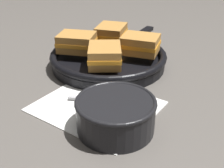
# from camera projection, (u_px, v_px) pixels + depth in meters

# --- Properties ---
(ground_plane) EXTENTS (4.00, 4.00, 0.00)m
(ground_plane) POSITION_uv_depth(u_px,v_px,m) (99.00, 101.00, 0.61)
(ground_plane) COLOR #56514C
(napkin) EXTENTS (0.24, 0.21, 0.00)m
(napkin) POSITION_uv_depth(u_px,v_px,m) (96.00, 106.00, 0.59)
(napkin) COLOR white
(napkin) RESTS_ON ground_plane
(soup_bowl) EXTENTS (0.15, 0.15, 0.06)m
(soup_bowl) POSITION_uv_depth(u_px,v_px,m) (116.00, 113.00, 0.51)
(soup_bowl) COLOR black
(soup_bowl) RESTS_ON ground_plane
(spoon) EXTENTS (0.15, 0.07, 0.01)m
(spoon) POSITION_uv_depth(u_px,v_px,m) (117.00, 103.00, 0.59)
(spoon) COLOR #B7B7BC
(spoon) RESTS_ON napkin
(skillet) EXTENTS (0.31, 0.45, 0.04)m
(skillet) POSITION_uv_depth(u_px,v_px,m) (109.00, 58.00, 0.76)
(skillet) COLOR black
(skillet) RESTS_ON ground_plane
(sandwich_near_left) EXTENTS (0.12, 0.11, 0.05)m
(sandwich_near_left) POSITION_uv_depth(u_px,v_px,m) (77.00, 42.00, 0.75)
(sandwich_near_left) COLOR #B27A38
(sandwich_near_left) RESTS_ON skillet
(sandwich_near_right) EXTENTS (0.12, 0.12, 0.05)m
(sandwich_near_right) POSITION_uv_depth(u_px,v_px,m) (105.00, 55.00, 0.67)
(sandwich_near_right) COLOR #B27A38
(sandwich_near_right) RESTS_ON skillet
(sandwich_far_left) EXTENTS (0.11, 0.10, 0.05)m
(sandwich_far_left) POSITION_uv_depth(u_px,v_px,m) (140.00, 44.00, 0.73)
(sandwich_far_left) COLOR #B27A38
(sandwich_far_left) RESTS_ON skillet
(sandwich_far_right) EXTENTS (0.10, 0.11, 0.05)m
(sandwich_far_right) POSITION_uv_depth(u_px,v_px,m) (111.00, 33.00, 0.82)
(sandwich_far_right) COLOR #B27A38
(sandwich_far_right) RESTS_ON skillet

